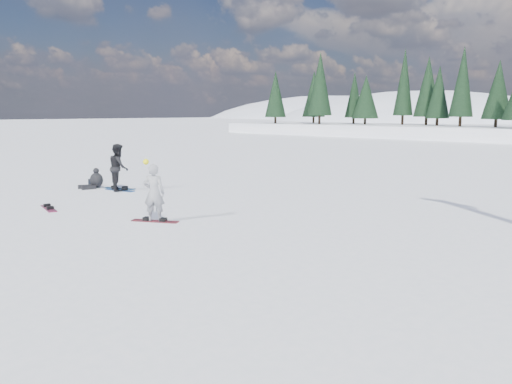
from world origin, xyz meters
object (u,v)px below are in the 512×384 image
at_px(gear_bag, 93,183).
at_px(snowboard_loose_b, 49,208).
at_px(seated_rider, 95,180).
at_px(snowboard_loose_c, 120,188).
at_px(snowboarder_woman, 154,193).
at_px(snowboarder_man, 119,167).

bearing_deg(gear_bag, snowboard_loose_b, -44.52).
relative_size(gear_bag, snowboard_loose_b, 0.30).
relative_size(seated_rider, snowboard_loose_c, 0.78).
distance_m(snowboarder_woman, snowboard_loose_c, 7.31).
distance_m(snowboarder_woman, gear_bag, 8.74).
distance_m(snowboarder_man, snowboard_loose_b, 4.41).
bearing_deg(snowboarder_man, gear_bag, 33.17).
bearing_deg(snowboarder_man, snowboard_loose_b, 145.60).
bearing_deg(snowboard_loose_c, seated_rider, -171.03).
height_order(gear_bag, snowboard_loose_c, gear_bag).
bearing_deg(seated_rider, snowboarder_man, 37.37).
bearing_deg(snowboard_loose_c, snowboarder_man, -53.78).
height_order(snowboarder_man, snowboard_loose_c, snowboarder_man).
bearing_deg(seated_rider, snowboard_loose_c, 56.47).
relative_size(gear_bag, snowboard_loose_c, 0.30).
height_order(snowboarder_man, snowboard_loose_b, snowboarder_man).
xyz_separation_m(snowboard_loose_c, snowboard_loose_b, (2.24, -4.19, 0.00)).
height_order(snowboarder_man, gear_bag, snowboarder_man).
xyz_separation_m(snowboarder_woman, snowboarder_man, (-6.20, 2.59, 0.10)).
height_order(snowboarder_woman, snowboard_loose_c, snowboarder_woman).
distance_m(snowboarder_man, seated_rider, 1.62).
xyz_separation_m(snowboarder_woman, gear_bag, (-8.34, 2.52, -0.76)).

